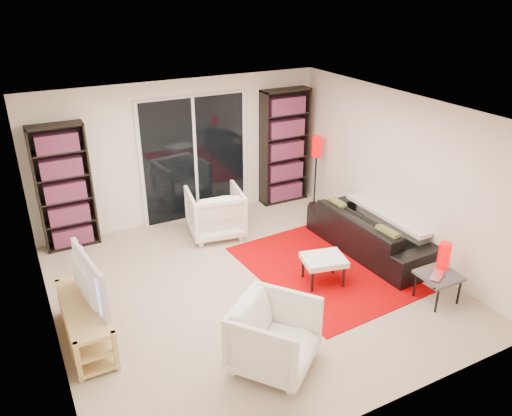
% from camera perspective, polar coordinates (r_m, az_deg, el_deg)
% --- Properties ---
extents(floor, '(5.00, 5.00, 0.00)m').
position_cam_1_polar(floor, '(6.94, -0.69, -8.85)').
color(floor, '#C1AB92').
rests_on(floor, ground).
extents(wall_back, '(5.00, 0.02, 2.40)m').
position_cam_1_polar(wall_back, '(8.51, -8.42, 6.39)').
color(wall_back, white).
rests_on(wall_back, ground).
extents(wall_front, '(5.00, 0.02, 2.40)m').
position_cam_1_polar(wall_front, '(4.56, 13.88, -11.42)').
color(wall_front, white).
rests_on(wall_front, ground).
extents(wall_left, '(0.02, 5.00, 2.40)m').
position_cam_1_polar(wall_left, '(5.80, -23.43, -4.55)').
color(wall_left, white).
rests_on(wall_left, ground).
extents(wall_right, '(0.02, 5.00, 2.40)m').
position_cam_1_polar(wall_right, '(7.72, 16.07, 3.75)').
color(wall_right, white).
rests_on(wall_right, ground).
extents(ceiling, '(5.00, 5.00, 0.02)m').
position_cam_1_polar(ceiling, '(5.96, -0.81, 10.76)').
color(ceiling, white).
rests_on(ceiling, wall_back).
extents(sliding_door, '(1.92, 0.08, 2.16)m').
position_cam_1_polar(sliding_door, '(8.59, -7.02, 5.59)').
color(sliding_door, white).
rests_on(sliding_door, ground).
extents(bookshelf_left, '(0.80, 0.30, 1.95)m').
position_cam_1_polar(bookshelf_left, '(8.05, -21.05, 2.17)').
color(bookshelf_left, black).
rests_on(bookshelf_left, ground).
extents(bookshelf_right, '(0.90, 0.30, 2.10)m').
position_cam_1_polar(bookshelf_right, '(9.18, 3.29, 6.99)').
color(bookshelf_right, black).
rests_on(bookshelf_right, ground).
extents(tv_stand, '(0.44, 1.37, 0.50)m').
position_cam_1_polar(tv_stand, '(6.18, -18.90, -12.14)').
color(tv_stand, '#D9B671').
rests_on(tv_stand, floor).
extents(tv, '(0.26, 1.04, 0.59)m').
position_cam_1_polar(tv, '(5.89, -19.41, -7.93)').
color(tv, black).
rests_on(tv, tv_stand).
extents(rug, '(2.02, 2.64, 0.01)m').
position_cam_1_polar(rug, '(7.36, 7.64, -6.89)').
color(rug, '#B60002').
rests_on(rug, floor).
extents(sofa, '(0.95, 2.21, 0.63)m').
position_cam_1_polar(sofa, '(7.83, 12.97, -2.69)').
color(sofa, black).
rests_on(sofa, floor).
extents(armchair_back, '(0.98, 1.00, 0.79)m').
position_cam_1_polar(armchair_back, '(8.11, -4.68, -0.49)').
color(armchair_back, white).
rests_on(armchair_back, floor).
extents(armchair_front, '(1.16, 1.17, 0.77)m').
position_cam_1_polar(armchair_front, '(5.47, 2.15, -14.45)').
color(armchair_front, white).
rests_on(armchair_front, floor).
extents(ottoman, '(0.65, 0.58, 0.40)m').
position_cam_1_polar(ottoman, '(6.89, 7.75, -5.99)').
color(ottoman, white).
rests_on(ottoman, floor).
extents(side_table, '(0.48, 0.48, 0.40)m').
position_cam_1_polar(side_table, '(6.87, 20.16, -7.42)').
color(side_table, '#46464B').
rests_on(side_table, floor).
extents(laptop, '(0.36, 0.32, 0.02)m').
position_cam_1_polar(laptop, '(6.77, 20.33, -7.39)').
color(laptop, silver).
rests_on(laptop, side_table).
extents(table_lamp, '(0.16, 0.16, 0.36)m').
position_cam_1_polar(table_lamp, '(6.92, 20.70, -5.12)').
color(table_lamp, '#C80002').
rests_on(table_lamp, side_table).
extents(floor_lamp, '(0.20, 0.20, 1.32)m').
position_cam_1_polar(floor_lamp, '(9.00, 6.93, 6.13)').
color(floor_lamp, black).
rests_on(floor_lamp, floor).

